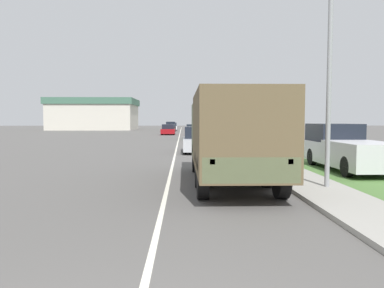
{
  "coord_description": "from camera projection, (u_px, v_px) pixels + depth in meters",
  "views": [
    {
      "loc": [
        0.5,
        -2.27,
        2.1
      ],
      "look_at": [
        0.82,
        11.55,
        1.2
      ],
      "focal_mm": 35.0,
      "sensor_mm": 36.0,
      "label": 1
    }
  ],
  "objects": [
    {
      "name": "ground_plane",
      "position": [
        179.0,
        138.0,
        42.29
      ],
      "size": [
        180.0,
        180.0,
        0.0
      ],
      "primitive_type": "plane",
      "color": "#565451"
    },
    {
      "name": "lane_centre_stripe",
      "position": [
        179.0,
        138.0,
        42.29
      ],
      "size": [
        0.12,
        120.0,
        0.0
      ],
      "color": "silver",
      "rests_on": "ground"
    },
    {
      "name": "sidewalk_right",
      "position": [
        218.0,
        138.0,
        42.4
      ],
      "size": [
        1.8,
        120.0,
        0.12
      ],
      "color": "#9E9B93",
      "rests_on": "ground"
    },
    {
      "name": "grass_strip_right",
      "position": [
        257.0,
        138.0,
        42.5
      ],
      "size": [
        7.0,
        120.0,
        0.02
      ],
      "color": "#4C7538",
      "rests_on": "ground"
    },
    {
      "name": "military_truck",
      "position": [
        231.0,
        133.0,
        12.23
      ],
      "size": [
        2.39,
        7.73,
        2.9
      ],
      "color": "#545B3D",
      "rests_on": "ground"
    },
    {
      "name": "car_nearest_ahead",
      "position": [
        198.0,
        141.0,
        24.13
      ],
      "size": [
        1.89,
        4.45,
        1.66
      ],
      "color": "#B7BABF",
      "rests_on": "ground"
    },
    {
      "name": "car_second_ahead",
      "position": [
        194.0,
        133.0,
        39.97
      ],
      "size": [
        1.84,
        4.76,
        1.61
      ],
      "color": "#336B3D",
      "rests_on": "ground"
    },
    {
      "name": "car_third_ahead",
      "position": [
        168.0,
        130.0,
        52.53
      ],
      "size": [
        1.91,
        4.42,
        1.46
      ],
      "color": "maroon",
      "rests_on": "ground"
    },
    {
      "name": "car_fourth_ahead",
      "position": [
        171.0,
        127.0,
        66.79
      ],
      "size": [
        1.8,
        4.6,
        1.75
      ],
      "color": "black",
      "rests_on": "ground"
    },
    {
      "name": "car_farthest_ahead",
      "position": [
        173.0,
        127.0,
        74.58
      ],
      "size": [
        1.81,
        4.02,
        1.53
      ],
      "color": "silver",
      "rests_on": "ground"
    },
    {
      "name": "pickup_truck",
      "position": [
        346.0,
        148.0,
        15.67
      ],
      "size": [
        2.01,
        5.59,
        1.9
      ],
      "color": "silver",
      "rests_on": "grass_strip_right"
    },
    {
      "name": "lamp_post",
      "position": [
        322.0,
        52.0,
        10.82
      ],
      "size": [
        1.69,
        0.24,
        6.55
      ],
      "color": "gray",
      "rests_on": "sidewalk_right"
    },
    {
      "name": "building_distant",
      "position": [
        95.0,
        114.0,
        78.96
      ],
      "size": [
        17.42,
        13.71,
        6.46
      ],
      "color": "beige",
      "rests_on": "ground"
    }
  ]
}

